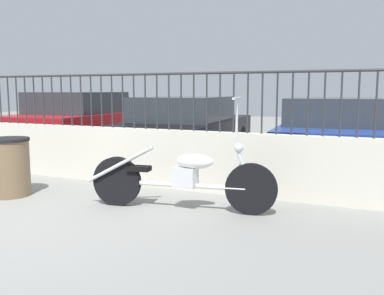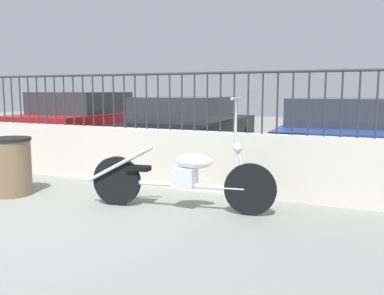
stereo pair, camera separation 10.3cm
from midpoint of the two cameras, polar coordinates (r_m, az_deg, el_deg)
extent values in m
plane|color=gray|center=(5.21, -22.24, -9.05)|extent=(40.00, 40.00, 0.00)
cube|color=beige|center=(6.77, -8.44, -1.05)|extent=(9.36, 0.18, 0.87)
cylinder|color=#2D2D33|center=(8.42, -23.46, 5.90)|extent=(0.02, 0.02, 0.83)
cylinder|color=#2D2D33|center=(8.27, -22.55, 5.93)|extent=(0.02, 0.02, 0.83)
cylinder|color=#2D2D33|center=(8.12, -21.60, 5.96)|extent=(0.02, 0.02, 0.83)
cylinder|color=#2D2D33|center=(7.98, -20.62, 5.98)|extent=(0.02, 0.02, 0.83)
cylinder|color=#2D2D33|center=(7.84, -19.60, 6.01)|extent=(0.02, 0.02, 0.83)
cylinder|color=#2D2D33|center=(7.70, -18.54, 6.03)|extent=(0.02, 0.02, 0.83)
cylinder|color=#2D2D33|center=(7.56, -17.44, 6.06)|extent=(0.02, 0.02, 0.83)
cylinder|color=#2D2D33|center=(7.43, -16.31, 6.08)|extent=(0.02, 0.02, 0.83)
cylinder|color=#2D2D33|center=(7.30, -15.13, 6.10)|extent=(0.02, 0.02, 0.83)
cylinder|color=#2D2D33|center=(7.17, -13.91, 6.12)|extent=(0.02, 0.02, 0.83)
cylinder|color=#2D2D33|center=(7.05, -12.65, 6.13)|extent=(0.02, 0.02, 0.83)
cylinder|color=#2D2D33|center=(6.93, -11.34, 6.15)|extent=(0.02, 0.02, 0.83)
cylinder|color=#2D2D33|center=(6.81, -9.99, 6.16)|extent=(0.02, 0.02, 0.83)
cylinder|color=#2D2D33|center=(6.70, -8.59, 6.17)|extent=(0.02, 0.02, 0.83)
cylinder|color=#2D2D33|center=(6.59, -7.14, 6.17)|extent=(0.02, 0.02, 0.83)
cylinder|color=#2D2D33|center=(6.48, -5.64, 6.17)|extent=(0.02, 0.02, 0.83)
cylinder|color=#2D2D33|center=(6.38, -4.10, 6.17)|extent=(0.02, 0.02, 0.83)
cylinder|color=#2D2D33|center=(6.29, -2.51, 6.16)|extent=(0.02, 0.02, 0.83)
cylinder|color=#2D2D33|center=(6.20, -0.87, 6.14)|extent=(0.02, 0.02, 0.83)
cylinder|color=#2D2D33|center=(6.11, 0.81, 6.12)|extent=(0.02, 0.02, 0.83)
cylinder|color=#2D2D33|center=(6.03, 2.54, 6.10)|extent=(0.02, 0.02, 0.83)
cylinder|color=#2D2D33|center=(5.96, 4.32, 6.06)|extent=(0.02, 0.02, 0.83)
cylinder|color=#2D2D33|center=(5.89, 6.14, 6.02)|extent=(0.02, 0.02, 0.83)
cylinder|color=#2D2D33|center=(5.83, 8.00, 5.98)|extent=(0.02, 0.02, 0.83)
cylinder|color=#2D2D33|center=(5.77, 9.89, 5.92)|extent=(0.02, 0.02, 0.83)
cylinder|color=#2D2D33|center=(5.72, 11.82, 5.86)|extent=(0.02, 0.02, 0.83)
cylinder|color=#2D2D33|center=(5.68, 13.79, 5.79)|extent=(0.02, 0.02, 0.83)
cylinder|color=#2D2D33|center=(5.64, 15.78, 5.72)|extent=(0.02, 0.02, 0.83)
cylinder|color=#2D2D33|center=(5.61, 17.79, 5.63)|extent=(0.02, 0.02, 0.83)
cylinder|color=#2D2D33|center=(5.59, 19.82, 5.54)|extent=(0.02, 0.02, 0.83)
cylinder|color=#2D2D33|center=(5.57, 21.87, 5.44)|extent=(0.02, 0.02, 0.83)
cylinder|color=#2D2D33|center=(5.56, 23.92, 5.33)|extent=(0.02, 0.02, 0.83)
cylinder|color=#2D2D33|center=(6.70, -8.65, 9.58)|extent=(9.36, 0.04, 0.04)
cylinder|color=black|center=(5.02, 8.34, -5.55)|extent=(0.61, 0.15, 0.61)
cylinder|color=black|center=(5.49, -9.46, -4.44)|extent=(0.63, 0.19, 0.62)
cylinder|color=silver|center=(5.19, -0.97, -5.03)|extent=(1.54, 0.31, 0.06)
cube|color=silver|center=(5.16, -0.44, -3.98)|extent=(0.28, 0.18, 0.24)
ellipsoid|color=white|center=(5.09, 0.86, -1.85)|extent=(0.48, 0.27, 0.18)
cube|color=black|center=(5.34, -6.58, -2.76)|extent=(0.30, 0.20, 0.06)
cylinder|color=silver|center=(4.98, 7.37, -2.70)|extent=(0.23, 0.08, 0.51)
sphere|color=silver|center=(4.96, 6.73, -0.05)|extent=(0.11, 0.11, 0.11)
cylinder|color=silver|center=(4.93, 6.44, 3.35)|extent=(0.03, 0.03, 0.55)
cylinder|color=silver|center=(4.92, 6.49, 6.54)|extent=(0.12, 0.52, 0.03)
cylinder|color=silver|center=(5.37, -9.34, -2.32)|extent=(0.84, 0.18, 0.48)
cylinder|color=silver|center=(5.49, -8.72, -2.08)|extent=(0.84, 0.18, 0.48)
cylinder|color=brown|center=(6.41, -22.58, -2.52)|extent=(0.55, 0.55, 0.76)
cylinder|color=black|center=(6.36, -22.76, 1.04)|extent=(0.57, 0.57, 0.04)
cylinder|color=black|center=(12.15, -13.48, 2.09)|extent=(0.16, 0.65, 0.64)
cylinder|color=black|center=(11.26, -6.20, 1.84)|extent=(0.16, 0.65, 0.64)
cylinder|color=black|center=(10.19, -21.55, 0.75)|extent=(0.16, 0.65, 0.64)
cylinder|color=black|center=(9.11, -13.51, 0.31)|extent=(0.16, 0.65, 0.64)
cube|color=#AD191E|center=(10.60, -13.53, 2.72)|extent=(2.13, 4.19, 0.68)
cube|color=#2D3338|center=(10.41, -14.27, 5.83)|extent=(1.79, 2.07, 0.49)
cylinder|color=black|center=(10.44, -1.61, 1.43)|extent=(0.17, 0.65, 0.64)
cylinder|color=black|center=(9.95, 7.27, 1.06)|extent=(0.17, 0.65, 0.64)
cylinder|color=black|center=(8.02, -8.82, -0.53)|extent=(0.17, 0.65, 0.64)
cylinder|color=black|center=(7.36, 2.52, -1.17)|extent=(0.17, 0.65, 0.64)
cube|color=black|center=(8.87, 0.10, 1.77)|extent=(2.14, 4.50, 0.60)
cube|color=#2D3338|center=(8.63, -0.40, 5.20)|extent=(1.77, 2.23, 0.47)
cylinder|color=black|center=(9.55, 14.25, 0.62)|extent=(0.16, 0.65, 0.64)
cylinder|color=black|center=(9.52, 24.20, 0.16)|extent=(0.16, 0.65, 0.64)
cylinder|color=black|center=(7.10, 11.98, -1.66)|extent=(0.16, 0.65, 0.64)
cube|color=navy|center=(8.23, 19.05, 0.91)|extent=(2.09, 4.16, 0.61)
cube|color=#2D3338|center=(7.99, 19.17, 4.59)|extent=(1.74, 2.06, 0.47)
camera|label=1|loc=(0.05, -89.48, 0.07)|focal=40.00mm
camera|label=2|loc=(0.05, 90.52, -0.07)|focal=40.00mm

